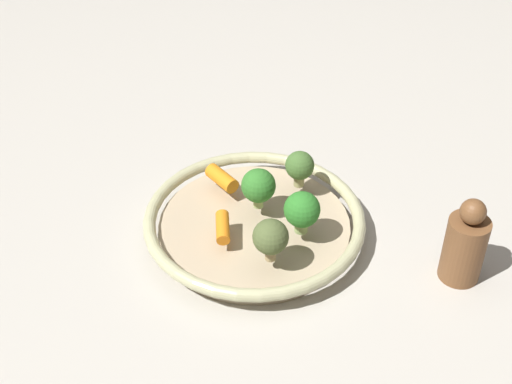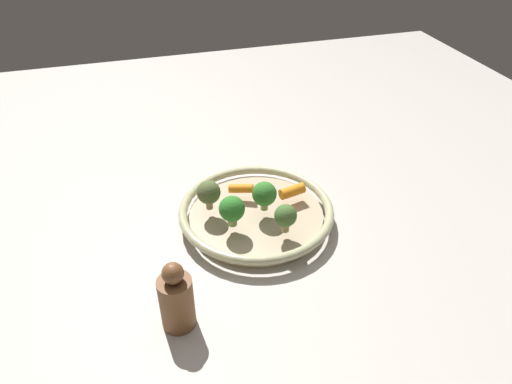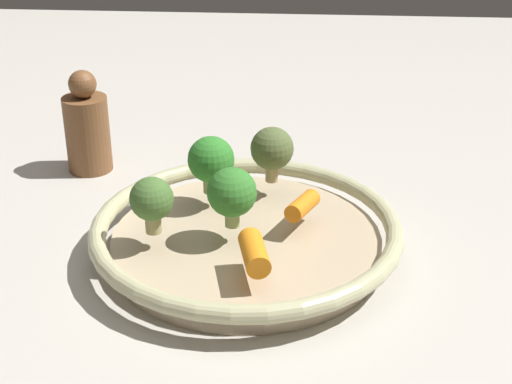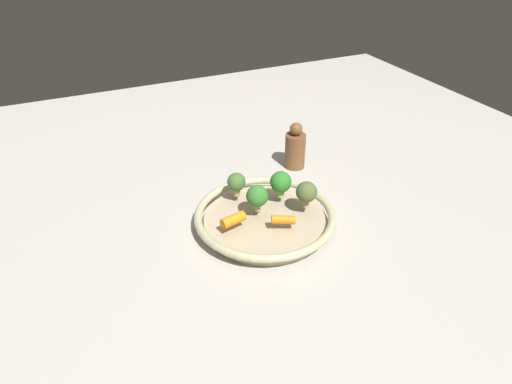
% 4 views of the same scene
% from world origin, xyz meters
% --- Properties ---
extents(ground_plane, '(2.00, 2.00, 0.00)m').
position_xyz_m(ground_plane, '(0.00, 0.00, 0.00)').
color(ground_plane, '#B7B2A8').
extents(serving_bowl, '(0.31, 0.31, 0.04)m').
position_xyz_m(serving_bowl, '(0.00, 0.00, 0.02)').
color(serving_bowl, tan).
rests_on(serving_bowl, ground_plane).
extents(baby_carrot_back, '(0.06, 0.03, 0.02)m').
position_xyz_m(baby_carrot_back, '(0.08, 0.01, 0.05)').
color(baby_carrot_back, orange).
rests_on(baby_carrot_back, serving_bowl).
extents(baby_carrot_right, '(0.05, 0.04, 0.02)m').
position_xyz_m(baby_carrot_right, '(-0.02, 0.05, 0.05)').
color(baby_carrot_right, orange).
rests_on(baby_carrot_right, serving_bowl).
extents(broccoli_floret_large, '(0.04, 0.04, 0.06)m').
position_xyz_m(broccoli_floret_large, '(0.03, -0.09, 0.07)').
color(broccoli_floret_large, tan).
rests_on(broccoli_floret_large, serving_bowl).
extents(broccoli_floret_edge, '(0.05, 0.05, 0.06)m').
position_xyz_m(broccoli_floret_edge, '(-0.06, -0.04, 0.08)').
color(broccoli_floret_edge, '#93AD66').
rests_on(broccoli_floret_edge, serving_bowl).
extents(broccoli_floret_mid, '(0.05, 0.05, 0.06)m').
position_xyz_m(broccoli_floret_mid, '(-0.09, 0.02, 0.08)').
color(broccoli_floret_mid, tan).
rests_on(broccoli_floret_mid, serving_bowl).
extents(broccoli_floret_small, '(0.05, 0.05, 0.06)m').
position_xyz_m(broccoli_floret_small, '(0.01, -0.01, 0.07)').
color(broccoli_floret_small, '#97AA66').
rests_on(broccoli_floret_small, serving_bowl).
extents(pepper_mill, '(0.05, 0.05, 0.13)m').
position_xyz_m(pepper_mill, '(-0.19, -0.21, 0.05)').
color(pepper_mill, brown).
rests_on(pepper_mill, ground_plane).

